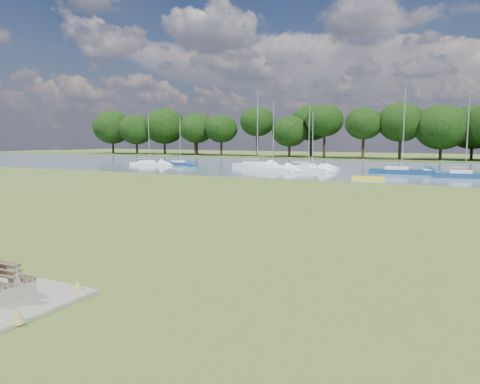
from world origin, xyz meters
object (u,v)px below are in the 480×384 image
at_px(kayak, 368,178).
at_px(sailboat_3, 401,170).
at_px(sailboat_7, 149,162).
at_px(sailboat_8, 180,163).
at_px(sailboat_2, 273,167).
at_px(sailboat_6, 308,168).
at_px(sailboat_1, 257,165).
at_px(sailboat_9, 312,166).
at_px(sailboat_5, 465,173).

distance_m(kayak, sailboat_3, 9.08).
bearing_deg(sailboat_7, sailboat_8, 17.09).
distance_m(sailboat_2, sailboat_6, 4.41).
bearing_deg(sailboat_1, sailboat_6, 11.59).
xyz_separation_m(kayak, sailboat_7, (-34.17, 9.10, 0.27)).
height_order(sailboat_2, sailboat_9, sailboat_2).
bearing_deg(sailboat_2, sailboat_8, -179.60).
bearing_deg(sailboat_8, sailboat_2, 4.94).
height_order(kayak, sailboat_3, sailboat_3).
relative_size(sailboat_2, sailboat_3, 0.89).
bearing_deg(sailboat_7, kayak, -25.79).
distance_m(sailboat_1, sailboat_9, 7.30).
xyz_separation_m(kayak, sailboat_5, (8.49, 6.38, 0.31)).
relative_size(sailboat_6, sailboat_8, 1.13).
relative_size(sailboat_2, sailboat_9, 1.19).
xyz_separation_m(kayak, sailboat_1, (-16.87, 10.14, 0.37)).
height_order(sailboat_3, sailboat_6, sailboat_3).
distance_m(sailboat_6, sailboat_8, 21.11).
bearing_deg(sailboat_1, sailboat_7, -153.33).
xyz_separation_m(sailboat_3, sailboat_8, (-31.95, 2.41, -0.09)).
distance_m(sailboat_2, sailboat_8, 17.35).
xyz_separation_m(sailboat_7, sailboat_9, (24.30, 3.10, 0.01)).
relative_size(sailboat_7, sailboat_9, 1.01).
distance_m(sailboat_3, sailboat_9, 12.22).
distance_m(sailboat_5, sailboat_9, 19.25).
height_order(sailboat_1, sailboat_6, sailboat_1).
height_order(sailboat_5, sailboat_9, sailboat_5).
height_order(sailboat_1, sailboat_5, sailboat_1).
relative_size(sailboat_1, sailboat_2, 1.16).
bearing_deg(sailboat_5, kayak, -152.20).
xyz_separation_m(kayak, sailboat_2, (-13.24, 7.00, 0.26)).
distance_m(sailboat_6, sailboat_9, 3.73).
bearing_deg(sailboat_6, sailboat_9, 122.24).
height_order(sailboat_3, sailboat_5, sailboat_3).
height_order(sailboat_1, sailboat_7, sailboat_1).
distance_m(kayak, sailboat_7, 35.36).
bearing_deg(kayak, sailboat_1, 147.07).
distance_m(sailboat_3, sailboat_5, 7.04).
xyz_separation_m(sailboat_5, sailboat_9, (-18.35, 5.82, -0.04)).
distance_m(sailboat_3, sailboat_7, 36.07).
bearing_deg(kayak, sailboat_3, 76.00).
relative_size(sailboat_3, sailboat_8, 1.40).
xyz_separation_m(sailboat_2, sailboat_8, (-16.81, 4.29, -0.00)).
height_order(kayak, sailboat_7, sailboat_7).
xyz_separation_m(sailboat_3, sailboat_5, (6.59, -2.49, -0.03)).
relative_size(sailboat_8, sailboat_9, 0.95).
height_order(sailboat_7, sailboat_8, sailboat_7).
height_order(sailboat_5, sailboat_8, sailboat_5).
bearing_deg(sailboat_9, sailboat_6, -93.31).
xyz_separation_m(sailboat_3, sailboat_6, (-11.02, -0.32, -0.08)).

